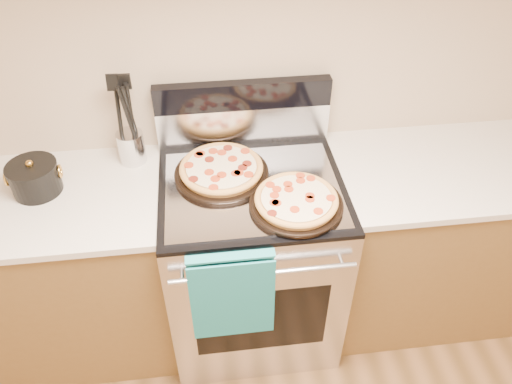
{
  "coord_description": "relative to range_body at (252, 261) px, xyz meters",
  "views": [
    {
      "loc": [
        -0.18,
        0.09,
        2.23
      ],
      "look_at": [
        0.01,
        1.55,
        0.96
      ],
      "focal_mm": 35.0,
      "sensor_mm": 36.0,
      "label": 1
    }
  ],
  "objects": [
    {
      "name": "dish_towel",
      "position": [
        -0.12,
        -0.38,
        0.25
      ],
      "size": [
        0.32,
        0.05,
        0.42
      ],
      "primitive_type": null,
      "color": "#1A6C84",
      "rests_on": "oven_handle"
    },
    {
      "name": "oven_handle",
      "position": [
        0.0,
        -0.38,
        0.35
      ],
      "size": [
        0.7,
        0.03,
        0.03
      ],
      "primitive_type": "cylinder",
      "rotation": [
        0.0,
        1.57,
        0.0
      ],
      "color": "silver",
      "rests_on": "range_body"
    },
    {
      "name": "cabinet_right",
      "position": [
        0.88,
        0.03,
        -0.01
      ],
      "size": [
        1.0,
        0.62,
        0.88
      ],
      "primitive_type": "cube",
      "color": "brown",
      "rests_on": "ground"
    },
    {
      "name": "cabinet_left",
      "position": [
        -0.88,
        0.03,
        -0.01
      ],
      "size": [
        1.0,
        0.62,
        0.88
      ],
      "primitive_type": "cube",
      "color": "brown",
      "rests_on": "ground"
    },
    {
      "name": "countertop_left",
      "position": [
        -0.88,
        0.03,
        0.45
      ],
      "size": [
        1.02,
        0.64,
        0.03
      ],
      "primitive_type": "cube",
      "color": "beige",
      "rests_on": "cabinet_left"
    },
    {
      "name": "saucepan",
      "position": [
        -0.86,
        0.08,
        0.52
      ],
      "size": [
        0.21,
        0.21,
        0.12
      ],
      "primitive_type": "cylinder",
      "rotation": [
        0.0,
        0.0,
        0.12
      ],
      "color": "black",
      "rests_on": "countertop_left"
    },
    {
      "name": "backsplash_upper",
      "position": [
        0.0,
        0.31,
        0.71
      ],
      "size": [
        0.76,
        0.06,
        0.12
      ],
      "primitive_type": "cube",
      "color": "black",
      "rests_on": "backsplash_lower"
    },
    {
      "name": "range_body",
      "position": [
        0.0,
        0.0,
        0.0
      ],
      "size": [
        0.76,
        0.68,
        0.9
      ],
      "primitive_type": "cube",
      "color": "#B7B7BC",
      "rests_on": "ground"
    },
    {
      "name": "countertop_right",
      "position": [
        0.88,
        0.03,
        0.45
      ],
      "size": [
        1.02,
        0.64,
        0.03
      ],
      "primitive_type": "cube",
      "color": "beige",
      "rests_on": "cabinet_right"
    },
    {
      "name": "pepperoni_pizza_back",
      "position": [
        -0.12,
        0.07,
        0.5
      ],
      "size": [
        0.51,
        0.51,
        0.05
      ],
      "primitive_type": null,
      "rotation": [
        0.0,
        0.0,
        0.41
      ],
      "color": "#B17B36",
      "rests_on": "foil_sheet"
    },
    {
      "name": "foil_sheet",
      "position": [
        0.0,
        -0.03,
        0.47
      ],
      "size": [
        0.7,
        0.55,
        0.01
      ],
      "primitive_type": "cube",
      "color": "gray",
      "rests_on": "cooktop"
    },
    {
      "name": "wall_back",
      "position": [
        0.0,
        0.35,
        0.9
      ],
      "size": [
        4.0,
        0.0,
        4.0
      ],
      "primitive_type": "plane",
      "rotation": [
        1.57,
        0.0,
        0.0
      ],
      "color": "#C3A98D",
      "rests_on": "ground"
    },
    {
      "name": "cooktop",
      "position": [
        0.0,
        0.0,
        0.46
      ],
      "size": [
        0.76,
        0.68,
        0.02
      ],
      "primitive_type": "cube",
      "color": "black",
      "rests_on": "range_body"
    },
    {
      "name": "oven_window",
      "position": [
        0.0,
        -0.34,
        0.0
      ],
      "size": [
        0.56,
        0.01,
        0.4
      ],
      "primitive_type": "cube",
      "color": "black",
      "rests_on": "range_body"
    },
    {
      "name": "utensil_crock",
      "position": [
        -0.49,
        0.24,
        0.53
      ],
      "size": [
        0.14,
        0.14,
        0.14
      ],
      "primitive_type": "cylinder",
      "rotation": [
        0.0,
        0.0,
        0.24
      ],
      "color": "silver",
      "rests_on": "countertop_left"
    },
    {
      "name": "pepperoni_pizza_front",
      "position": [
        0.15,
        -0.16,
        0.5
      ],
      "size": [
        0.37,
        0.37,
        0.05
      ],
      "primitive_type": null,
      "rotation": [
        0.0,
        0.0,
        0.03
      ],
      "color": "#B17B36",
      "rests_on": "foil_sheet"
    },
    {
      "name": "backsplash_lower",
      "position": [
        0.0,
        0.31,
        0.56
      ],
      "size": [
        0.76,
        0.06,
        0.18
      ],
      "primitive_type": "cube",
      "color": "silver",
      "rests_on": "cooktop"
    }
  ]
}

